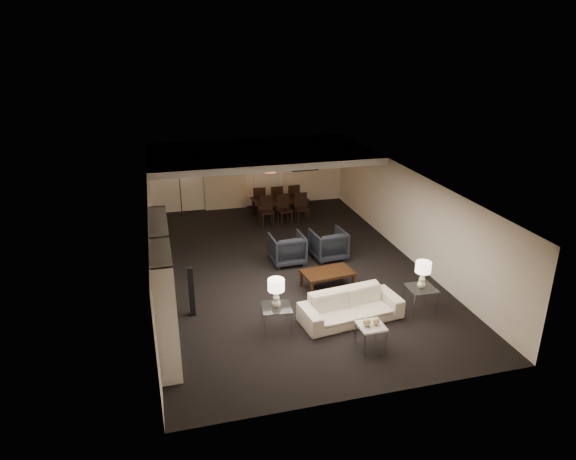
{
  "coord_description": "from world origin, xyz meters",
  "views": [
    {
      "loc": [
        -3.24,
        -12.28,
        6.05
      ],
      "look_at": [
        0.0,
        0.0,
        1.1
      ],
      "focal_mm": 32.0,
      "sensor_mm": 36.0,
      "label": 1
    }
  ],
  "objects_px": {
    "vase_blue": "(166,310)",
    "television": "(165,278)",
    "coffee_table": "(327,280)",
    "dining_table": "(280,208)",
    "chair_nm": "(285,210)",
    "armchair_right": "(328,244)",
    "floor_speaker": "(191,292)",
    "chair_fr": "(292,197)",
    "marble_table": "(370,336)",
    "chair_nr": "(302,208)",
    "side_table_right": "(420,299)",
    "sofa": "(351,307)",
    "floor_lamp": "(180,190)",
    "table_lamp_left": "(276,293)",
    "chair_fl": "(259,200)",
    "side_table_left": "(276,319)",
    "vase_amber": "(163,277)",
    "armchair_left": "(287,249)",
    "pendant_light": "(269,168)",
    "table_lamp_right": "(423,275)",
    "chair_nl": "(267,211)",
    "chair_fm": "(276,198)"
  },
  "relations": [
    {
      "from": "chair_nr",
      "to": "armchair_left",
      "type": "bearing_deg",
      "value": -113.48
    },
    {
      "from": "armchair_right",
      "to": "side_table_right",
      "type": "bearing_deg",
      "value": 103.65
    },
    {
      "from": "side_table_right",
      "to": "chair_fl",
      "type": "relative_size",
      "value": 0.64
    },
    {
      "from": "sofa",
      "to": "vase_blue",
      "type": "height_order",
      "value": "vase_blue"
    },
    {
      "from": "armchair_right",
      "to": "television",
      "type": "distance_m",
      "value": 5.15
    },
    {
      "from": "marble_table",
      "to": "vase_amber",
      "type": "xyz_separation_m",
      "value": [
        -3.97,
        0.94,
        1.38
      ]
    },
    {
      "from": "armchair_right",
      "to": "marble_table",
      "type": "xyz_separation_m",
      "value": [
        -0.6,
        -4.4,
        -0.16
      ]
    },
    {
      "from": "armchair_left",
      "to": "side_table_right",
      "type": "relative_size",
      "value": 1.49
    },
    {
      "from": "dining_table",
      "to": "chair_fr",
      "type": "xyz_separation_m",
      "value": [
        0.6,
        0.65,
        0.16
      ]
    },
    {
      "from": "armchair_left",
      "to": "armchair_right",
      "type": "relative_size",
      "value": 1.0
    },
    {
      "from": "table_lamp_left",
      "to": "vase_blue",
      "type": "relative_size",
      "value": 3.88
    },
    {
      "from": "floor_speaker",
      "to": "chair_fl",
      "type": "xyz_separation_m",
      "value": [
        2.91,
        6.51,
        -0.1
      ]
    },
    {
      "from": "coffee_table",
      "to": "armchair_left",
      "type": "height_order",
      "value": "armchair_left"
    },
    {
      "from": "sofa",
      "to": "chair_nm",
      "type": "distance_m",
      "value": 6.34
    },
    {
      "from": "marble_table",
      "to": "chair_nr",
      "type": "relative_size",
      "value": 0.53
    },
    {
      "from": "floor_lamp",
      "to": "floor_speaker",
      "type": "bearing_deg",
      "value": -91.88
    },
    {
      "from": "dining_table",
      "to": "chair_nm",
      "type": "xyz_separation_m",
      "value": [
        0.0,
        -0.65,
        0.16
      ]
    },
    {
      "from": "side_table_right",
      "to": "floor_speaker",
      "type": "height_order",
      "value": "floor_speaker"
    },
    {
      "from": "vase_amber",
      "to": "chair_nl",
      "type": "distance_m",
      "value": 7.46
    },
    {
      "from": "marble_table",
      "to": "television",
      "type": "height_order",
      "value": "television"
    },
    {
      "from": "side_table_left",
      "to": "marble_table",
      "type": "relative_size",
      "value": 1.2
    },
    {
      "from": "pendant_light",
      "to": "coffee_table",
      "type": "xyz_separation_m",
      "value": [
        0.36,
        -4.89,
        -1.7
      ]
    },
    {
      "from": "armchair_right",
      "to": "marble_table",
      "type": "relative_size",
      "value": 1.79
    },
    {
      "from": "side_table_left",
      "to": "table_lamp_right",
      "type": "height_order",
      "value": "table_lamp_right"
    },
    {
      "from": "side_table_left",
      "to": "table_lamp_right",
      "type": "relative_size",
      "value": 0.97
    },
    {
      "from": "coffee_table",
      "to": "television",
      "type": "relative_size",
      "value": 1.11
    },
    {
      "from": "television",
      "to": "vase_amber",
      "type": "xyz_separation_m",
      "value": [
        -0.03,
        -1.12,
        0.57
      ]
    },
    {
      "from": "sofa",
      "to": "vase_blue",
      "type": "distance_m",
      "value": 4.08
    },
    {
      "from": "coffee_table",
      "to": "side_table_right",
      "type": "distance_m",
      "value": 2.34
    },
    {
      "from": "vase_blue",
      "to": "television",
      "type": "bearing_deg",
      "value": 88.85
    },
    {
      "from": "dining_table",
      "to": "chair_nm",
      "type": "bearing_deg",
      "value": -93.62
    },
    {
      "from": "pendant_light",
      "to": "dining_table",
      "type": "height_order",
      "value": "pendant_light"
    },
    {
      "from": "floor_speaker",
      "to": "floor_lamp",
      "type": "xyz_separation_m",
      "value": [
        0.23,
        7.07,
        0.29
      ]
    },
    {
      "from": "armchair_left",
      "to": "vase_amber",
      "type": "distance_m",
      "value": 4.98
    },
    {
      "from": "side_table_right",
      "to": "armchair_left",
      "type": "bearing_deg",
      "value": 124.88
    },
    {
      "from": "sofa",
      "to": "armchair_right",
      "type": "distance_m",
      "value": 3.36
    },
    {
      "from": "side_table_right",
      "to": "table_lamp_left",
      "type": "relative_size",
      "value": 0.97
    },
    {
      "from": "armchair_right",
      "to": "chair_nm",
      "type": "bearing_deg",
      "value": -85.75
    },
    {
      "from": "floor_speaker",
      "to": "sofa",
      "type": "bearing_deg",
      "value": -17.57
    },
    {
      "from": "table_lamp_left",
      "to": "floor_speaker",
      "type": "xyz_separation_m",
      "value": [
        -1.69,
        1.12,
        -0.31
      ]
    },
    {
      "from": "vase_amber",
      "to": "chair_nm",
      "type": "xyz_separation_m",
      "value": [
        4.08,
        6.5,
        -1.15
      ]
    },
    {
      "from": "armchair_right",
      "to": "dining_table",
      "type": "bearing_deg",
      "value": -87.32
    },
    {
      "from": "coffee_table",
      "to": "floor_speaker",
      "type": "relative_size",
      "value": 1.05
    },
    {
      "from": "floor_speaker",
      "to": "chair_fr",
      "type": "bearing_deg",
      "value": 58.5
    },
    {
      "from": "television",
      "to": "chair_fm",
      "type": "relative_size",
      "value": 1.15
    },
    {
      "from": "pendant_light",
      "to": "table_lamp_left",
      "type": "height_order",
      "value": "pendant_light"
    },
    {
      "from": "chair_fm",
      "to": "chair_nm",
      "type": "bearing_deg",
      "value": 89.76
    },
    {
      "from": "chair_nl",
      "to": "table_lamp_right",
      "type": "bearing_deg",
      "value": -68.99
    },
    {
      "from": "sofa",
      "to": "armchair_right",
      "type": "relative_size",
      "value": 2.45
    },
    {
      "from": "chair_nr",
      "to": "floor_lamp",
      "type": "relative_size",
      "value": 0.55
    }
  ]
}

